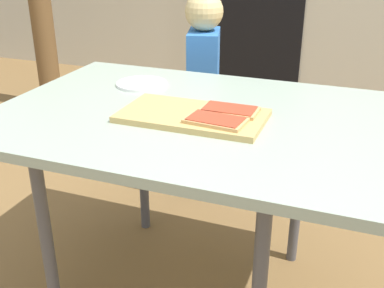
% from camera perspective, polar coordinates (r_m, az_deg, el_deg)
% --- Properties ---
extents(dining_table, '(1.21, 0.90, 0.73)m').
position_cam_1_polar(dining_table, '(1.53, -0.70, 1.82)').
color(dining_table, '#9AAB9A').
rests_on(dining_table, ground).
extents(cutting_board, '(0.44, 0.24, 0.02)m').
position_cam_1_polar(cutting_board, '(1.45, 0.07, 3.42)').
color(cutting_board, tan).
rests_on(cutting_board, dining_table).
extents(pizza_slice_far_right, '(0.17, 0.10, 0.01)m').
position_cam_1_polar(pizza_slice_far_right, '(1.45, 4.52, 4.09)').
color(pizza_slice_far_right, tan).
rests_on(pizza_slice_far_right, cutting_board).
extents(pizza_slice_near_right, '(0.18, 0.11, 0.01)m').
position_cam_1_polar(pizza_slice_near_right, '(1.37, 2.86, 2.87)').
color(pizza_slice_near_right, tan).
rests_on(pizza_slice_near_right, cutting_board).
extents(plate_white_left, '(0.19, 0.19, 0.01)m').
position_cam_1_polar(plate_white_left, '(1.79, -6.07, 7.22)').
color(plate_white_left, white).
rests_on(plate_white_left, dining_table).
extents(child_left, '(0.20, 0.27, 1.01)m').
position_cam_1_polar(child_left, '(2.29, 1.38, 7.17)').
color(child_left, navy).
rests_on(child_left, ground).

